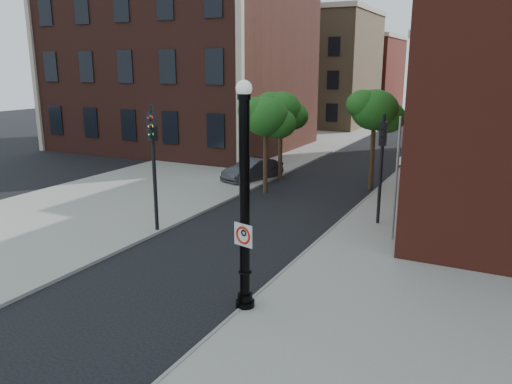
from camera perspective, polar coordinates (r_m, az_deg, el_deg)
The scene contains 16 objects.
ground at distance 14.74m, azimuth -9.66°, elevation -12.32°, with size 120.00×120.00×0.00m, color black.
sidewalk_right at distance 21.59m, azimuth 20.26°, elevation -4.16°, with size 8.00×60.00×0.12m, color gray.
sidewalk_left at distance 33.83m, azimuth -3.91°, elevation 3.12°, with size 10.00×50.00×0.12m, color gray.
curb_edge at distance 22.31m, azimuth 10.17°, elevation -2.88°, with size 0.10×60.00×0.14m, color gray.
victorian_building at distance 42.08m, azimuth -8.36°, elevation 17.06°, with size 18.60×14.60×17.95m.
bg_building_tan_a at distance 58.07m, azimuth 6.90°, elevation 13.56°, with size 12.00×12.00×12.00m, color olive.
bg_building_red at distance 71.38m, azimuth 10.85°, elevation 12.71°, with size 12.00×12.00×10.00m, color maroon.
lamppost at distance 13.07m, azimuth -1.30°, elevation -2.10°, with size 0.53×0.53×6.21m.
no_parking_sign at distance 13.11m, azimuth -1.46°, elevation -4.92°, with size 0.60×0.18×0.62m.
parked_car at distance 29.22m, azimuth -0.39°, elevation 2.57°, with size 1.37×3.93×1.30m, color #313137.
traffic_signal_left at distance 19.82m, azimuth -11.70°, elevation 4.95°, with size 0.40×0.45×5.12m.
traffic_signal_right at distance 20.97m, azimuth 14.19°, elevation 4.46°, with size 0.32×0.40×4.67m.
utility_pole at distance 19.22m, azimuth 15.73°, elevation 1.20°, with size 0.10×0.10×4.78m, color #999999.
street_tree_a at distance 25.88m, azimuth 1.21°, elevation 8.51°, with size 2.79×2.53×5.04m.
street_tree_b at distance 29.12m, azimuth 2.94°, elevation 9.27°, with size 2.85×2.57×5.13m.
street_tree_c at distance 27.36m, azimuth 13.50°, elevation 8.98°, with size 2.98×2.69×5.37m.
Camera 1 is at (8.03, -10.50, 6.53)m, focal length 35.00 mm.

